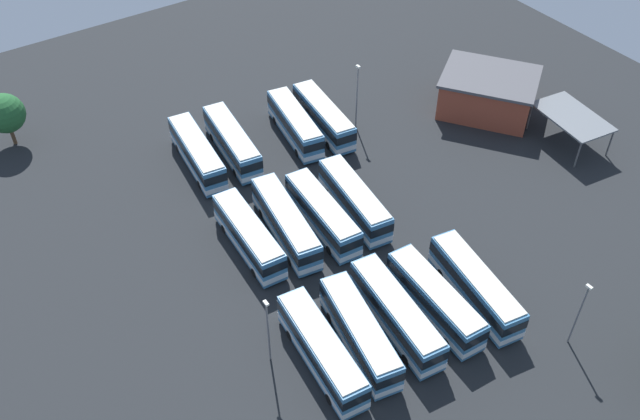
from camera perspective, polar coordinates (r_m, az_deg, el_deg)
ground_plane at (r=72.23m, az=0.17°, el=-1.32°), size 109.21×109.21×0.00m
bus_row0_slot0 at (r=65.58m, az=12.61°, el=-6.08°), size 12.01×4.44×3.64m
bus_row0_slot1 at (r=63.78m, az=9.39°, el=-7.27°), size 11.57×3.31×3.64m
bus_row0_slot2 at (r=62.31m, az=6.26°, el=-8.43°), size 12.29×4.00×3.64m
bus_row0_slot3 at (r=60.76m, az=3.27°, el=-10.00°), size 11.73×4.75×3.64m
bus_row0_slot4 at (r=59.55m, az=0.13°, el=-11.43°), size 11.98×3.84×3.64m
bus_row1_slot1 at (r=72.42m, az=2.83°, el=0.83°), size 11.85×4.18×3.64m
bus_row1_slot2 at (r=70.71m, az=0.21°, el=-0.35°), size 11.71×3.59×3.64m
bus_row1_slot3 at (r=69.89m, az=-2.82°, el=-1.05°), size 12.46×4.48×3.64m
bus_row1_slot4 at (r=68.83m, az=-5.85°, el=-2.11°), size 11.47×3.37×3.64m
bus_row2_slot0 at (r=84.10m, az=0.29°, el=7.66°), size 12.00×4.10×3.64m
bus_row2_slot1 at (r=82.91m, az=-2.06°, el=7.05°), size 11.71×4.58×3.64m
bus_row2_slot3 at (r=80.69m, az=-7.20°, el=5.57°), size 12.21×4.14×3.64m
bus_row2_slot4 at (r=79.60m, az=-10.02°, el=4.61°), size 12.14×3.99×3.64m
depot_building at (r=89.72m, az=13.57°, el=9.32°), size 14.58×14.06×5.00m
maintenance_shelter at (r=86.31m, az=19.98°, el=7.16°), size 9.57×6.47×3.73m
lamp_post_mid_lot at (r=63.16m, az=20.48°, el=-7.82°), size 0.56×0.28×7.40m
lamp_post_by_building at (r=58.22m, az=-4.28°, el=-9.67°), size 0.56×0.28×7.55m
lamp_post_far_corner at (r=83.21m, az=3.05°, el=9.46°), size 0.56×0.28×8.50m
tree_northeast at (r=88.26m, az=-24.42°, el=7.22°), size 4.62×4.62×6.60m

